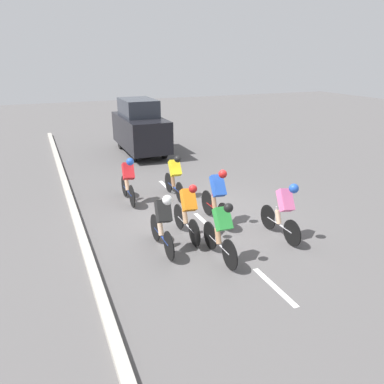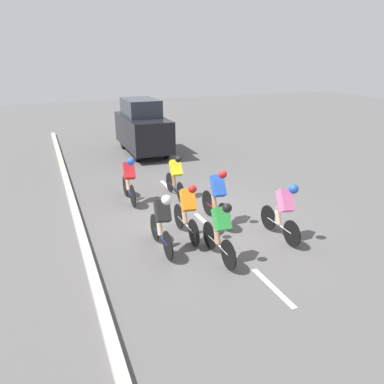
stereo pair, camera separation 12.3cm
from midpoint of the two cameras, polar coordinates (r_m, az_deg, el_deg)
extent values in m
plane|color=#565454|center=(10.35, 1.81, -4.15)|extent=(60.00, 60.00, 0.00)
cube|color=white|center=(7.69, 12.66, -13.97)|extent=(0.12, 1.40, 0.01)
cube|color=white|center=(10.11, 2.47, -4.75)|extent=(0.12, 1.40, 0.01)
cube|color=white|center=(12.88, -3.42, 0.80)|extent=(0.12, 1.40, 0.01)
cube|color=#A8A399|center=(9.34, -15.85, -7.30)|extent=(0.20, 28.25, 0.14)
cylinder|color=black|center=(8.72, 3.04, -6.65)|extent=(0.03, 0.66, 0.66)
cylinder|color=black|center=(7.96, 6.01, -9.52)|extent=(0.03, 0.66, 0.66)
cylinder|color=#B7B7BC|center=(8.33, 4.45, -8.03)|extent=(0.04, 0.96, 0.04)
cylinder|color=#B7B7BC|center=(8.37, 3.98, -6.26)|extent=(0.04, 0.04, 0.42)
cylinder|color=white|center=(8.32, 4.32, -7.27)|extent=(0.07, 0.07, 0.16)
cylinder|color=tan|center=(8.31, 4.26, -6.71)|extent=(0.12, 0.23, 0.36)
cube|color=green|center=(7.96, 4.96, -4.11)|extent=(0.34, 0.44, 0.53)
sphere|color=black|center=(7.66, 5.84, -2.44)|extent=(0.20, 0.20, 0.20)
cylinder|color=black|center=(12.11, -9.84, 0.94)|extent=(0.03, 0.67, 0.67)
cylinder|color=black|center=(11.20, -8.71, -0.60)|extent=(0.03, 0.67, 0.67)
cylinder|color=navy|center=(11.65, -9.30, 0.20)|extent=(0.04, 1.00, 0.04)
cylinder|color=navy|center=(11.75, -9.55, 1.43)|extent=(0.04, 0.04, 0.42)
cylinder|color=white|center=(11.67, -9.38, 0.74)|extent=(0.07, 0.07, 0.16)
cylinder|color=#DBAD84|center=(11.66, -9.43, 1.15)|extent=(0.12, 0.23, 0.36)
cube|color=red|center=(11.36, -9.26, 3.20)|extent=(0.37, 0.44, 0.54)
sphere|color=blue|center=(11.06, -8.98, 4.62)|extent=(0.22, 0.22, 0.22)
cylinder|color=black|center=(9.70, -1.68, -3.75)|extent=(0.03, 0.66, 0.66)
cylinder|color=black|center=(8.83, 0.67, -6.25)|extent=(0.03, 0.66, 0.66)
cylinder|color=#B7B7BC|center=(9.26, -0.56, -4.95)|extent=(0.04, 1.03, 0.04)
cylinder|color=#B7B7BC|center=(9.33, -0.97, -3.34)|extent=(0.04, 0.04, 0.42)
cylinder|color=#1999D8|center=(9.26, -0.68, -4.26)|extent=(0.07, 0.07, 0.16)
cylinder|color=#DBAD84|center=(9.25, -0.74, -3.75)|extent=(0.12, 0.23, 0.36)
cube|color=orange|center=(8.92, -0.21, -1.21)|extent=(0.37, 0.46, 0.57)
sphere|color=red|center=(8.61, 0.48, 0.48)|extent=(0.20, 0.20, 0.20)
cylinder|color=black|center=(10.53, 2.72, -1.66)|extent=(0.03, 0.70, 0.70)
cylinder|color=black|center=(9.69, 5.23, -3.71)|extent=(0.03, 0.70, 0.70)
cylinder|color=red|center=(10.10, 3.92, -2.64)|extent=(0.04, 1.01, 0.04)
cylinder|color=red|center=(10.17, 3.52, -1.19)|extent=(0.04, 0.04, 0.42)
cylinder|color=yellow|center=(10.11, 3.81, -2.02)|extent=(0.07, 0.07, 0.16)
cylinder|color=tan|center=(10.10, 3.76, -1.54)|extent=(0.12, 0.23, 0.36)
cube|color=blue|center=(9.77, 4.35, 0.96)|extent=(0.35, 0.49, 0.59)
sphere|color=red|center=(9.48, 5.08, 2.73)|extent=(0.22, 0.22, 0.22)
cylinder|color=black|center=(12.32, -3.15, 1.48)|extent=(0.03, 0.64, 0.64)
cylinder|color=black|center=(11.40, -1.45, -0.06)|extent=(0.03, 0.64, 0.64)
cylinder|color=navy|center=(11.86, -2.33, 0.74)|extent=(0.04, 1.04, 0.04)
cylinder|color=navy|center=(11.95, -2.64, 1.95)|extent=(0.04, 0.04, 0.42)
cylinder|color=yellow|center=(11.87, -2.42, 1.27)|extent=(0.07, 0.07, 0.16)
cylinder|color=#9E704C|center=(11.87, -2.47, 1.67)|extent=(0.12, 0.23, 0.36)
cube|color=yellow|center=(11.57, -2.17, 3.69)|extent=(0.34, 0.44, 0.52)
sphere|color=black|center=(11.28, -1.76, 5.05)|extent=(0.21, 0.21, 0.21)
cylinder|color=black|center=(9.14, -5.33, -5.40)|extent=(0.03, 0.66, 0.66)
cylinder|color=black|center=(8.28, -3.27, -8.18)|extent=(0.03, 0.66, 0.66)
cylinder|color=navy|center=(8.71, -4.35, -6.72)|extent=(0.04, 1.00, 0.04)
cylinder|color=navy|center=(8.77, -4.75, -5.01)|extent=(0.04, 0.04, 0.42)
cylinder|color=white|center=(8.70, -4.47, -5.99)|extent=(0.07, 0.07, 0.16)
cylinder|color=beige|center=(8.69, -4.54, -5.45)|extent=(0.12, 0.23, 0.36)
cube|color=black|center=(8.35, -4.09, -2.91)|extent=(0.37, 0.44, 0.55)
sphere|color=white|center=(8.03, -3.49, -1.21)|extent=(0.22, 0.22, 0.22)
cylinder|color=black|center=(9.86, 11.87, -3.83)|extent=(0.03, 0.64, 0.64)
cylinder|color=black|center=(9.13, 15.33, -6.14)|extent=(0.03, 0.64, 0.64)
cylinder|color=#B7B7BC|center=(9.49, 13.53, -4.94)|extent=(0.04, 1.00, 0.04)
cylinder|color=#B7B7BC|center=(9.54, 13.03, -3.40)|extent=(0.04, 0.04, 0.42)
cylinder|color=white|center=(9.49, 13.41, -4.28)|extent=(0.07, 0.07, 0.16)
cylinder|color=beige|center=(9.47, 13.36, -3.78)|extent=(0.12, 0.23, 0.36)
cube|color=pink|center=(9.17, 14.41, -1.28)|extent=(0.39, 0.47, 0.59)
sphere|color=blue|center=(8.91, 15.62, 0.45)|extent=(0.23, 0.23, 0.23)
cylinder|color=black|center=(16.47, -3.74, 6.25)|extent=(0.14, 0.64, 0.64)
cylinder|color=black|center=(16.11, -8.35, 5.76)|extent=(0.14, 0.64, 0.64)
cylinder|color=black|center=(18.83, -6.22, 7.93)|extent=(0.14, 0.64, 0.64)
cylinder|color=black|center=(18.52, -10.29, 7.52)|extent=(0.14, 0.64, 0.64)
cube|color=black|center=(17.32, -7.30, 9.12)|extent=(1.70, 4.09, 1.36)
cube|color=#2D333D|center=(17.35, -7.64, 12.66)|extent=(1.39, 2.25, 0.75)
camera|label=1|loc=(0.06, -89.63, 0.13)|focal=35.00mm
camera|label=2|loc=(0.06, 90.37, -0.13)|focal=35.00mm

